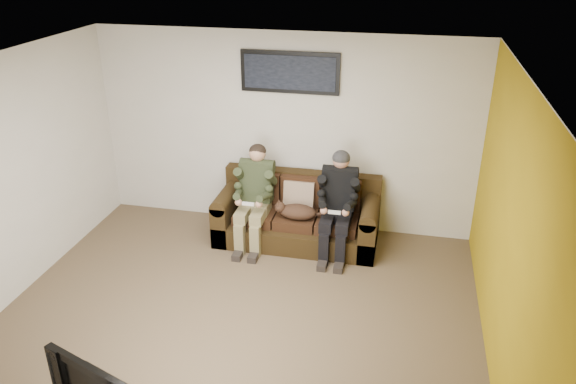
% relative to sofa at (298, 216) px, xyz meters
% --- Properties ---
extents(floor, '(5.00, 5.00, 0.00)m').
position_rel_sofa_xyz_m(floor, '(-0.28, -1.82, -0.32)').
color(floor, brown).
rests_on(floor, ground).
extents(ceiling, '(5.00, 5.00, 0.00)m').
position_rel_sofa_xyz_m(ceiling, '(-0.28, -1.82, 2.28)').
color(ceiling, silver).
rests_on(ceiling, ground).
extents(wall_back, '(5.00, 0.00, 5.00)m').
position_rel_sofa_xyz_m(wall_back, '(-0.28, 0.43, 0.98)').
color(wall_back, beige).
rests_on(wall_back, ground).
extents(wall_front, '(5.00, 0.00, 5.00)m').
position_rel_sofa_xyz_m(wall_front, '(-0.28, -4.07, 0.98)').
color(wall_front, beige).
rests_on(wall_front, ground).
extents(wall_left, '(0.00, 4.50, 4.50)m').
position_rel_sofa_xyz_m(wall_left, '(-2.78, -1.82, 0.98)').
color(wall_left, beige).
rests_on(wall_left, ground).
extents(wall_right, '(0.00, 4.50, 4.50)m').
position_rel_sofa_xyz_m(wall_right, '(2.22, -1.82, 0.98)').
color(wall_right, beige).
rests_on(wall_right, ground).
extents(accent_wall_right, '(0.00, 4.50, 4.50)m').
position_rel_sofa_xyz_m(accent_wall_right, '(2.21, -1.82, 0.98)').
color(accent_wall_right, '#AA8B11').
rests_on(accent_wall_right, ground).
extents(sofa, '(2.06, 0.89, 0.84)m').
position_rel_sofa_xyz_m(sofa, '(0.00, 0.00, 0.00)').
color(sofa, black).
rests_on(sofa, ground).
extents(throw_pillow, '(0.39, 0.19, 0.39)m').
position_rel_sofa_xyz_m(throw_pillow, '(0.00, 0.04, 0.28)').
color(throw_pillow, '#9E8068').
rests_on(throw_pillow, sofa).
extents(throw_blanket, '(0.42, 0.21, 0.07)m').
position_rel_sofa_xyz_m(throw_blanket, '(-0.62, 0.26, 0.52)').
color(throw_blanket, gray).
rests_on(throw_blanket, sofa).
extents(person_left, '(0.51, 0.87, 1.27)m').
position_rel_sofa_xyz_m(person_left, '(-0.53, -0.17, 0.39)').
color(person_left, '#887D55').
rests_on(person_left, sofa).
extents(person_right, '(0.51, 0.86, 1.28)m').
position_rel_sofa_xyz_m(person_right, '(0.53, -0.17, 0.39)').
color(person_right, black).
rests_on(person_right, sofa).
extents(cat, '(0.66, 0.26, 0.24)m').
position_rel_sofa_xyz_m(cat, '(0.02, -0.24, 0.19)').
color(cat, '#492C1D').
rests_on(cat, sofa).
extents(framed_poster, '(1.25, 0.05, 0.52)m').
position_rel_sofa_xyz_m(framed_poster, '(-0.20, 0.39, 1.78)').
color(framed_poster, black).
rests_on(framed_poster, wall_back).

